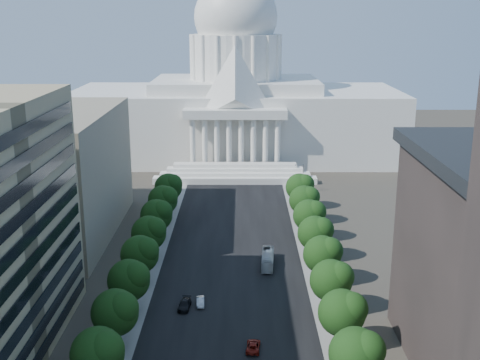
{
  "coord_description": "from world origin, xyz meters",
  "views": [
    {
      "loc": [
        2.06,
        -38.25,
        51.72
      ],
      "look_at": [
        1.76,
        87.23,
        17.21
      ],
      "focal_mm": 45.0,
      "sensor_mm": 36.0,
      "label": 1
    }
  ],
  "objects_px": {
    "car_silver": "(200,302)",
    "city_bus": "(268,259)",
    "car_red": "(253,346)",
    "car_dark_b": "(185,305)"
  },
  "relations": [
    {
      "from": "car_silver",
      "to": "city_bus",
      "type": "xyz_separation_m",
      "value": [
        13.17,
        18.25,
        0.78
      ]
    },
    {
      "from": "car_red",
      "to": "city_bus",
      "type": "bearing_deg",
      "value": -91.22
    },
    {
      "from": "car_silver",
      "to": "car_dark_b",
      "type": "xyz_separation_m",
      "value": [
        -2.8,
        -1.31,
        0.05
      ]
    },
    {
      "from": "car_silver",
      "to": "city_bus",
      "type": "distance_m",
      "value": 22.53
    },
    {
      "from": "city_bus",
      "to": "car_dark_b",
      "type": "bearing_deg",
      "value": -125.35
    },
    {
      "from": "car_red",
      "to": "city_bus",
      "type": "xyz_separation_m",
      "value": [
        3.73,
        33.58,
        0.8
      ]
    },
    {
      "from": "car_silver",
      "to": "city_bus",
      "type": "bearing_deg",
      "value": 50.09
    },
    {
      "from": "car_red",
      "to": "car_dark_b",
      "type": "relative_size",
      "value": 0.95
    },
    {
      "from": "car_red",
      "to": "city_bus",
      "type": "height_order",
      "value": "city_bus"
    },
    {
      "from": "car_silver",
      "to": "city_bus",
      "type": "height_order",
      "value": "city_bus"
    }
  ]
}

